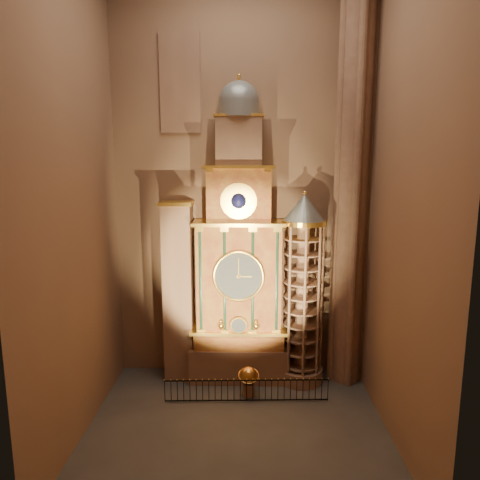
{
  "coord_description": "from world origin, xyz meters",
  "views": [
    {
      "loc": [
        0.51,
        -18.13,
        12.1
      ],
      "look_at": [
        0.09,
        3.0,
        8.43
      ],
      "focal_mm": 32.0,
      "sensor_mm": 36.0,
      "label": 1
    }
  ],
  "objects_px": {
    "stair_turret": "(302,291)",
    "iron_railing": "(247,391)",
    "astronomical_clock": "(239,265)",
    "celestial_globe": "(249,379)",
    "portrait_tower": "(179,291)"
  },
  "relations": [
    {
      "from": "stair_turret",
      "to": "iron_railing",
      "type": "distance_m",
      "value": 6.04
    },
    {
      "from": "stair_turret",
      "to": "iron_railing",
      "type": "xyz_separation_m",
      "value": [
        -3.05,
        -2.39,
        -4.63
      ]
    },
    {
      "from": "celestial_globe",
      "to": "astronomical_clock",
      "type": "bearing_deg",
      "value": 105.3
    },
    {
      "from": "astronomical_clock",
      "to": "celestial_globe",
      "type": "height_order",
      "value": "astronomical_clock"
    },
    {
      "from": "stair_turret",
      "to": "celestial_globe",
      "type": "height_order",
      "value": "stair_turret"
    },
    {
      "from": "portrait_tower",
      "to": "iron_railing",
      "type": "distance_m",
      "value": 6.5
    },
    {
      "from": "astronomical_clock",
      "to": "stair_turret",
      "type": "bearing_deg",
      "value": -4.3
    },
    {
      "from": "stair_turret",
      "to": "astronomical_clock",
      "type": "bearing_deg",
      "value": 175.7
    },
    {
      "from": "portrait_tower",
      "to": "astronomical_clock",
      "type": "bearing_deg",
      "value": -0.29
    },
    {
      "from": "astronomical_clock",
      "to": "celestial_globe",
      "type": "relative_size",
      "value": 10.29
    },
    {
      "from": "astronomical_clock",
      "to": "portrait_tower",
      "type": "height_order",
      "value": "astronomical_clock"
    },
    {
      "from": "iron_railing",
      "to": "astronomical_clock",
      "type": "bearing_deg",
      "value": 99.61
    },
    {
      "from": "portrait_tower",
      "to": "celestial_globe",
      "type": "relative_size",
      "value": 6.29
    },
    {
      "from": "portrait_tower",
      "to": "iron_railing",
      "type": "bearing_deg",
      "value": -34.75
    },
    {
      "from": "portrait_tower",
      "to": "stair_turret",
      "type": "bearing_deg",
      "value": -2.33
    }
  ]
}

